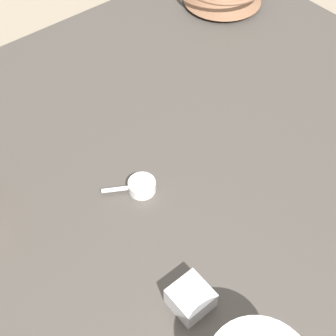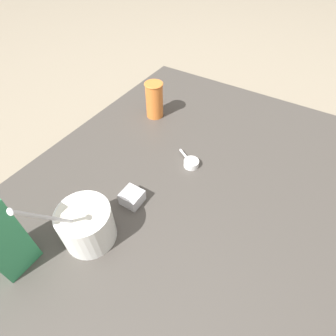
# 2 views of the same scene
# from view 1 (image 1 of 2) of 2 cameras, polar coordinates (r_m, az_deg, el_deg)

# --- Properties ---
(ground_plane) EXTENTS (6.00, 6.00, 0.00)m
(ground_plane) POSITION_cam_1_polar(r_m,az_deg,el_deg) (0.90, 5.13, -1.21)
(ground_plane) COLOR gray
(countertop) EXTENTS (1.17, 1.17, 0.03)m
(countertop) POSITION_cam_1_polar(r_m,az_deg,el_deg) (0.88, 5.21, -0.55)
(countertop) COLOR #47423D
(countertop) RESTS_ON ground_plane
(spice_jar) EXTENTS (0.06, 0.06, 0.04)m
(spice_jar) POSITION_cam_1_polar(r_m,az_deg,el_deg) (0.71, 2.76, -15.63)
(spice_jar) COLOR silver
(spice_jar) RESTS_ON countertop
(measuring_scoop) EXTENTS (0.06, 0.09, 0.02)m
(measuring_scoop) POSITION_cam_1_polar(r_m,az_deg,el_deg) (0.83, -3.38, -2.24)
(measuring_scoop) COLOR white
(measuring_scoop) RESTS_ON countertop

